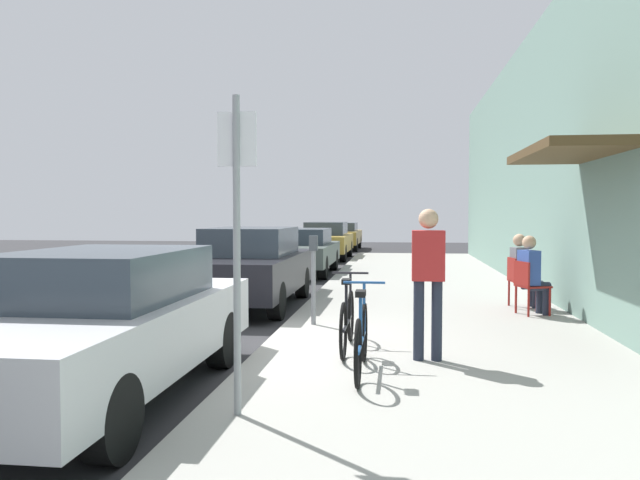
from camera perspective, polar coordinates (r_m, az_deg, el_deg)
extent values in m
plane|color=#2D2D30|center=(7.99, -5.26, -10.32)|extent=(60.00, 60.00, 0.00)
cube|color=#9E9B93|center=(9.77, 10.50, -7.63)|extent=(4.50, 32.00, 0.12)
cube|color=gray|center=(10.11, 24.50, 8.44)|extent=(0.30, 32.00, 5.71)
cube|color=#4C381E|center=(9.06, 21.84, 7.56)|extent=(1.10, 2.80, 0.12)
cube|color=#B7B7BC|center=(6.22, -19.82, -8.22)|extent=(1.80, 4.40, 0.62)
cube|color=#333D47|center=(6.28, -19.27, -3.07)|extent=(1.48, 2.11, 0.48)
cylinder|color=black|center=(7.24, -9.09, -9.10)|extent=(0.22, 0.64, 0.64)
cylinder|color=black|center=(7.83, -20.40, -8.35)|extent=(0.22, 0.64, 0.64)
cylinder|color=black|center=(4.77, -18.73, -15.36)|extent=(0.22, 0.64, 0.64)
cube|color=black|center=(11.75, -6.53, -2.99)|extent=(1.80, 4.40, 0.66)
cube|color=#333D47|center=(11.85, -6.37, -0.09)|extent=(1.48, 2.11, 0.51)
cylinder|color=black|center=(12.95, -1.66, -3.94)|extent=(0.22, 0.64, 0.64)
cylinder|color=black|center=(13.29, -8.44, -3.80)|extent=(0.22, 0.64, 0.64)
cylinder|color=black|center=(10.29, -4.05, -5.62)|extent=(0.22, 0.64, 0.64)
cylinder|color=black|center=(10.71, -12.42, -5.35)|extent=(0.22, 0.64, 0.64)
cube|color=#47514C|center=(17.89, -1.71, -1.27)|extent=(1.80, 4.40, 0.55)
cube|color=#333D47|center=(18.02, -1.63, 0.35)|extent=(1.48, 2.11, 0.45)
cylinder|color=black|center=(19.16, 1.28, -1.85)|extent=(0.22, 0.64, 0.64)
cylinder|color=black|center=(19.39, -3.38, -1.80)|extent=(0.22, 0.64, 0.64)
cylinder|color=black|center=(16.46, 0.27, -2.56)|extent=(0.22, 0.64, 0.64)
cylinder|color=black|center=(16.73, -5.12, -2.49)|extent=(0.22, 0.64, 0.64)
cube|color=#A58433|center=(23.78, 0.55, -0.26)|extent=(1.80, 4.40, 0.61)
cube|color=#333D47|center=(23.91, 0.59, 1.08)|extent=(1.48, 2.11, 0.49)
cylinder|color=black|center=(25.08, 2.71, -0.82)|extent=(0.22, 0.64, 0.64)
cylinder|color=black|center=(25.25, -0.87, -0.80)|extent=(0.22, 0.64, 0.64)
cylinder|color=black|center=(22.36, 2.15, -1.22)|extent=(0.22, 0.64, 0.64)
cylinder|color=black|center=(22.56, -1.86, -1.19)|extent=(0.22, 0.64, 0.64)
cube|color=#A58433|center=(29.85, 1.93, 0.28)|extent=(1.80, 4.40, 0.59)
cube|color=#333D47|center=(29.98, 1.96, 1.24)|extent=(1.48, 2.11, 0.40)
cylinder|color=black|center=(31.16, 3.62, -0.18)|extent=(0.22, 0.64, 0.64)
cylinder|color=black|center=(31.30, 0.72, -0.16)|extent=(0.22, 0.64, 0.64)
cylinder|color=black|center=(28.44, 3.26, -0.43)|extent=(0.22, 0.64, 0.64)
cylinder|color=black|center=(28.59, 0.09, -0.41)|extent=(0.22, 0.64, 0.64)
cylinder|color=slate|center=(9.15, -0.61, -4.42)|extent=(0.07, 0.07, 1.10)
cube|color=#383D42|center=(9.10, -0.61, -0.29)|extent=(0.12, 0.10, 0.22)
cylinder|color=gray|center=(5.04, -7.70, -1.53)|extent=(0.06, 0.06, 2.60)
cube|color=white|center=(5.08, -7.70, 9.23)|extent=(0.32, 0.02, 0.44)
torus|color=black|center=(6.94, 4.12, -8.50)|extent=(0.04, 0.66, 0.66)
torus|color=black|center=(5.91, 3.54, -10.43)|extent=(0.04, 0.66, 0.66)
cylinder|color=#1E4C8C|center=(6.42, 3.85, -9.39)|extent=(0.04, 1.05, 0.04)
cylinder|color=#1E4C8C|center=(6.23, 3.77, -7.42)|extent=(0.04, 0.04, 0.50)
cube|color=black|center=(6.19, 3.78, -4.96)|extent=(0.10, 0.20, 0.06)
cylinder|color=#1E4C8C|center=(6.84, 4.10, -6.27)|extent=(0.03, 0.03, 0.56)
cylinder|color=#1E4C8C|center=(6.80, 4.11, -3.94)|extent=(0.46, 0.03, 0.03)
torus|color=black|center=(8.00, 2.85, -7.02)|extent=(0.04, 0.66, 0.66)
torus|color=black|center=(6.97, 2.17, -8.44)|extent=(0.04, 0.66, 0.66)
cylinder|color=black|center=(7.48, 2.54, -7.68)|extent=(0.04, 1.05, 0.04)
cylinder|color=black|center=(7.29, 2.44, -5.96)|extent=(0.04, 0.04, 0.50)
cube|color=black|center=(7.26, 2.45, -3.85)|extent=(0.10, 0.20, 0.06)
cylinder|color=black|center=(7.91, 2.83, -5.08)|extent=(0.03, 0.03, 0.56)
cylinder|color=black|center=(7.87, 2.84, -3.06)|extent=(0.46, 0.03, 0.03)
cylinder|color=maroon|center=(10.91, 19.41, -5.16)|extent=(0.04, 0.04, 0.45)
cylinder|color=maroon|center=(10.60, 20.50, -5.40)|extent=(0.04, 0.04, 0.45)
cylinder|color=maroon|center=(10.72, 17.68, -5.27)|extent=(0.04, 0.04, 0.45)
cylinder|color=maroon|center=(10.39, 18.73, -5.53)|extent=(0.04, 0.04, 0.45)
cube|color=maroon|center=(10.62, 19.10, -4.05)|extent=(0.56, 0.56, 0.03)
cube|color=maroon|center=(10.50, 18.16, -2.99)|extent=(0.18, 0.42, 0.40)
cylinder|color=#232838|center=(10.83, 19.62, -5.16)|extent=(0.11, 0.11, 0.47)
cylinder|color=#232838|center=(10.73, 19.05, -3.96)|extent=(0.39, 0.25, 0.14)
cylinder|color=#232838|center=(10.66, 20.19, -5.29)|extent=(0.11, 0.11, 0.47)
cylinder|color=#232838|center=(10.57, 19.61, -4.07)|extent=(0.39, 0.25, 0.14)
cube|color=#334C99|center=(10.55, 18.75, -2.43)|extent=(0.33, 0.41, 0.56)
sphere|color=tan|center=(10.53, 18.78, -0.20)|extent=(0.22, 0.22, 0.22)
cylinder|color=maroon|center=(11.66, 18.86, -4.67)|extent=(0.04, 0.04, 0.45)
cylinder|color=maroon|center=(11.30, 19.50, -4.90)|extent=(0.04, 0.04, 0.45)
cylinder|color=maroon|center=(11.54, 17.08, -4.72)|extent=(0.04, 0.04, 0.45)
cylinder|color=maroon|center=(11.18, 17.66, -4.95)|extent=(0.04, 0.04, 0.45)
cube|color=maroon|center=(11.39, 18.29, -3.61)|extent=(0.50, 0.50, 0.03)
cube|color=maroon|center=(11.30, 17.32, -2.60)|extent=(0.09, 0.44, 0.40)
cylinder|color=#232838|center=(11.57, 18.97, -4.67)|extent=(0.11, 0.11, 0.47)
cylinder|color=#232838|center=(11.50, 18.37, -3.53)|extent=(0.38, 0.19, 0.14)
cylinder|color=#232838|center=(11.38, 19.30, -4.80)|extent=(0.11, 0.11, 0.47)
cylinder|color=#232838|center=(11.31, 18.70, -3.63)|extent=(0.38, 0.19, 0.14)
cube|color=#595960|center=(11.34, 17.93, -2.09)|extent=(0.27, 0.39, 0.56)
sphere|color=tan|center=(11.31, 17.96, -0.02)|extent=(0.22, 0.22, 0.22)
cylinder|color=#232838|center=(7.06, 9.12, -7.34)|extent=(0.12, 0.12, 0.90)
cylinder|color=#232838|center=(7.07, 10.75, -7.34)|extent=(0.12, 0.12, 0.90)
cube|color=#B22626|center=(6.97, 9.98, -1.42)|extent=(0.36, 0.22, 0.56)
sphere|color=tan|center=(6.96, 10.01, 1.95)|extent=(0.22, 0.22, 0.22)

